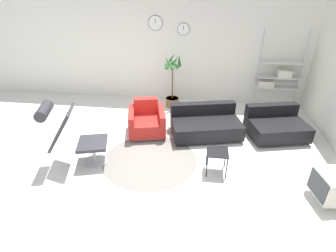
{
  "coord_description": "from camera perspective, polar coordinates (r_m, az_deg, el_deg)",
  "views": [
    {
      "loc": [
        0.6,
        -4.23,
        3.0
      ],
      "look_at": [
        0.03,
        0.18,
        0.55
      ],
      "focal_mm": 28.0,
      "sensor_mm": 36.0,
      "label": 1
    }
  ],
  "objects": [
    {
      "name": "round_rug",
      "position": [
        5.08,
        -3.97,
        -7.37
      ],
      "size": [
        1.8,
        1.8,
        0.01
      ],
      "color": "slate",
      "rests_on": "ground_plane"
    },
    {
      "name": "armchair_red",
      "position": [
        5.86,
        -4.64,
        0.94
      ],
      "size": [
        0.94,
        0.97,
        0.72
      ],
      "rotation": [
        0.0,
        0.0,
        3.37
      ],
      "color": "silver",
      "rests_on": "ground_plane"
    },
    {
      "name": "shelf_unit",
      "position": [
        7.42,
        22.65,
        9.83
      ],
      "size": [
        1.12,
        0.28,
        2.04
      ],
      "color": "#BCBCC1",
      "rests_on": "ground_plane"
    },
    {
      "name": "lounge_chair",
      "position": [
        4.91,
        -20.9,
        -0.82
      ],
      "size": [
        1.15,
        0.79,
        1.21
      ],
      "rotation": [
        0.0,
        0.0,
        -1.31
      ],
      "color": "#BCBCC1",
      "rests_on": "ground_plane"
    },
    {
      "name": "side_table",
      "position": [
        4.65,
        10.67,
        -5.98
      ],
      "size": [
        0.37,
        0.37,
        0.44
      ],
      "color": "black",
      "rests_on": "ground_plane"
    },
    {
      "name": "wall_back",
      "position": [
        7.28,
        2.59,
        16.18
      ],
      "size": [
        12.0,
        0.09,
        2.8
      ],
      "color": "silver",
      "rests_on": "ground_plane"
    },
    {
      "name": "couch_second",
      "position": [
        6.19,
        22.41,
        -0.04
      ],
      "size": [
        1.35,
        1.15,
        0.62
      ],
      "rotation": [
        0.0,
        0.0,
        3.38
      ],
      "color": "black",
      "rests_on": "ground_plane"
    },
    {
      "name": "potted_plant",
      "position": [
        7.03,
        0.98,
        8.77
      ],
      "size": [
        0.47,
        0.48,
        1.48
      ],
      "color": "brown",
      "rests_on": "ground_plane"
    },
    {
      "name": "ground_plane",
      "position": [
        5.22,
        -0.56,
        -6.24
      ],
      "size": [
        12.0,
        12.0,
        0.0
      ],
      "primitive_type": "plane",
      "color": "silver"
    },
    {
      "name": "couch_low",
      "position": [
        5.84,
        8.11,
        0.29
      ],
      "size": [
        1.64,
        1.22,
        0.62
      ],
      "rotation": [
        0.0,
        0.0,
        3.38
      ],
      "color": "black",
      "rests_on": "ground_plane"
    },
    {
      "name": "crt_television",
      "position": [
        4.8,
        32.37,
        -11.14
      ],
      "size": [
        0.6,
        0.59,
        0.5
      ],
      "rotation": [
        0.0,
        0.0,
        1.75
      ],
      "color": "beige",
      "rests_on": "ground_plane"
    }
  ]
}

